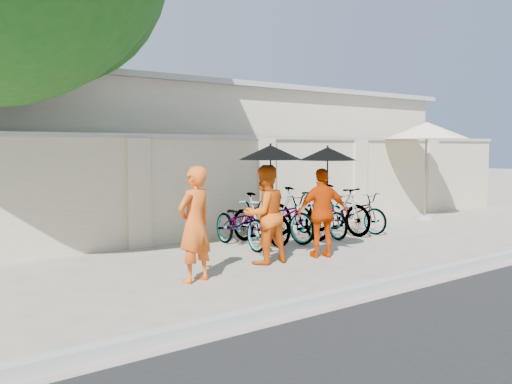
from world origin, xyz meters
TOP-DOWN VIEW (x-y plane):
  - ground at (0.00, 0.00)m, footprint 80.00×80.00m
  - kerb at (0.00, -1.70)m, footprint 40.00×0.16m
  - compound_wall at (1.00, 3.20)m, footprint 20.00×0.30m
  - building_behind at (2.00, 7.00)m, footprint 14.00×6.00m
  - monk_left at (-1.61, 0.17)m, footprint 0.65×0.51m
  - monk_center at (-0.09, 0.53)m, footprint 0.79×0.63m
  - parasol_center at (-0.04, 0.45)m, footprint 1.00×1.00m
  - monk_right at (0.98, 0.32)m, footprint 0.94×0.69m
  - parasol_right at (1.00, 0.24)m, footprint 0.95×0.95m
  - patio_umbrella at (6.57, 2.24)m, footprint 2.59×2.59m
  - bike_0 at (0.46, 1.89)m, footprint 0.77×1.78m
  - bike_1 at (0.97, 1.97)m, footprint 0.56×1.64m
  - bike_2 at (1.49, 2.00)m, footprint 0.82×1.87m
  - bike_3 at (2.00, 2.02)m, footprint 0.55×1.73m
  - bike_4 at (2.52, 1.90)m, footprint 0.73×1.70m
  - bike_5 at (3.03, 1.90)m, footprint 0.54×1.75m
  - bike_6 at (3.54, 1.90)m, footprint 0.73×1.70m

SIDE VIEW (x-z plane):
  - ground at x=0.00m, z-range 0.00..0.00m
  - kerb at x=0.00m, z-range 0.00..0.12m
  - bike_6 at x=3.54m, z-range 0.00..0.87m
  - bike_4 at x=2.52m, z-range 0.00..0.87m
  - bike_0 at x=0.46m, z-range 0.00..0.91m
  - bike_2 at x=1.49m, z-range 0.00..0.95m
  - bike_1 at x=0.97m, z-range 0.00..0.97m
  - bike_3 at x=2.00m, z-range 0.00..1.03m
  - bike_5 at x=3.03m, z-range 0.00..1.04m
  - monk_right at x=0.98m, z-range 0.00..1.49m
  - monk_center at x=-0.09m, z-range 0.00..1.56m
  - monk_left at x=-1.61m, z-range 0.00..1.58m
  - compound_wall at x=1.00m, z-range 0.00..2.00m
  - building_behind at x=2.00m, z-range 0.00..3.20m
  - parasol_right at x=1.00m, z-range 1.23..2.22m
  - parasol_center at x=-0.04m, z-range 1.26..2.25m
  - patio_umbrella at x=6.57m, z-range 0.99..3.45m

